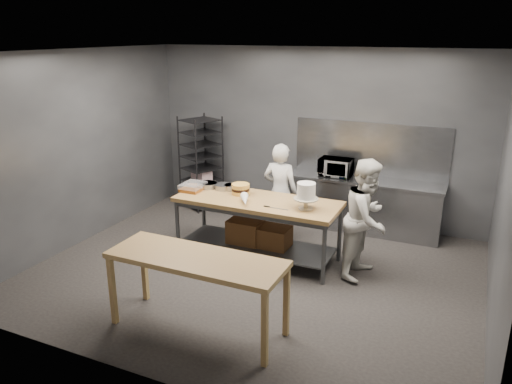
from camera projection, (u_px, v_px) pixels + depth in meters
ground at (255, 272)px, 7.06m from camera, size 6.00×6.00×0.00m
back_wall at (314, 135)px, 8.76m from camera, size 6.00×0.04×3.00m
work_table at (258, 222)px, 7.34m from camera, size 2.40×0.90×0.92m
near_counter at (196, 264)px, 5.47m from camera, size 2.00×0.70×0.90m
back_counter at (362, 205)px, 8.42m from camera, size 2.60×0.60×0.90m
splashback_panel at (370, 149)px, 8.40m from camera, size 2.60×0.02×0.90m
speed_rack at (201, 163)px, 9.43m from camera, size 0.81×0.84×1.75m
chef_behind at (280, 192)px, 7.96m from camera, size 0.59×0.39×1.59m
chef_right at (367, 219)px, 6.74m from camera, size 0.76×0.90×1.66m
microwave at (336, 167)px, 8.43m from camera, size 0.54×0.37×0.30m
frosted_cake_stand at (306, 193)px, 6.76m from camera, size 0.34×0.34×0.37m
layer_cake at (241, 189)px, 7.43m from camera, size 0.27×0.27×0.16m
cake_pans at (217, 186)px, 7.73m from camera, size 0.69×0.35×0.07m
piping_bag at (245, 200)px, 7.01m from camera, size 0.28×0.39×0.12m
offset_spatula at (273, 207)px, 6.88m from camera, size 0.36×0.02×0.02m
pastry_clamshells at (193, 187)px, 7.63m from camera, size 0.32×0.39×0.11m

